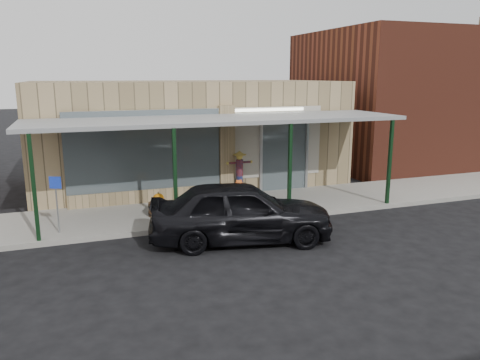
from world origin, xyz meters
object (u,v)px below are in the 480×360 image
object	(u,v)px
barrel_scarecrow	(240,181)
handicap_sign	(56,197)
barrel_pumpkin	(159,207)
parked_sedan	(241,211)

from	to	relation	value
barrel_scarecrow	handicap_sign	bearing A→B (deg)	-165.93
barrel_pumpkin	parked_sedan	size ratio (longest dim) A/B	0.15
handicap_sign	parked_sedan	bearing A→B (deg)	1.52
parked_sedan	handicap_sign	bearing A→B (deg)	79.19
handicap_sign	parked_sedan	size ratio (longest dim) A/B	0.31
handicap_sign	parked_sedan	world-z (taller)	handicap_sign
barrel_scarecrow	handicap_sign	size ratio (longest dim) A/B	1.04
barrel_scarecrow	parked_sedan	distance (m)	4.32
handicap_sign	barrel_scarecrow	bearing A→B (deg)	43.46
barrel_scarecrow	barrel_pumpkin	bearing A→B (deg)	-160.77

